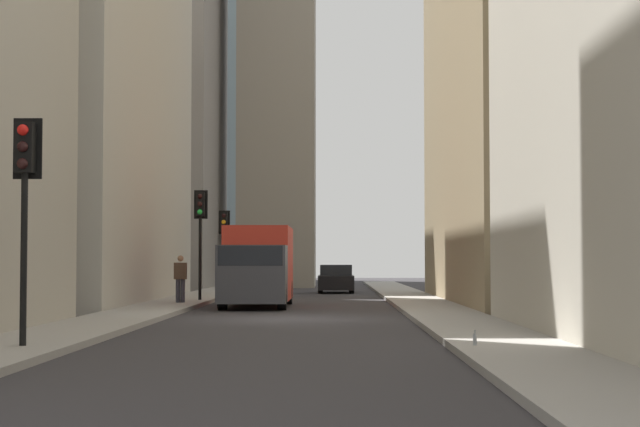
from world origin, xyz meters
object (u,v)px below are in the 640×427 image
object	(u,v)px
traffic_light_far_junction	(200,219)
discarded_bottle	(475,339)
sedan_black	(336,280)
pedestrian	(180,277)
traffic_light_foreground	(25,177)
traffic_light_midblock	(224,232)
delivery_truck	(257,266)

from	to	relation	value
traffic_light_far_junction	discarded_bottle	size ratio (longest dim) A/B	15.55
sedan_black	discarded_bottle	distance (m)	34.19
traffic_light_far_junction	pedestrian	distance (m)	3.28
sedan_black	discarded_bottle	world-z (taller)	sedan_black
traffic_light_foreground	traffic_light_far_junction	size ratio (longest dim) A/B	0.97
traffic_light_midblock	traffic_light_far_junction	xyz separation A→B (m)	(-8.54, 0.01, 0.28)
traffic_light_midblock	sedan_black	bearing A→B (deg)	-48.98
traffic_light_midblock	pedestrian	distance (m)	11.14
delivery_truck	traffic_light_far_junction	bearing A→B (deg)	38.40
delivery_truck	discarded_bottle	size ratio (longest dim) A/B	23.93
sedan_black	traffic_light_foreground	distance (m)	34.83
traffic_light_far_junction	delivery_truck	bearing A→B (deg)	-141.60
traffic_light_far_junction	pedestrian	bearing A→B (deg)	170.89
sedan_black	delivery_truck	bearing A→B (deg)	170.15
sedan_black	traffic_light_midblock	bearing A→B (deg)	131.02
sedan_black	traffic_light_far_junction	world-z (taller)	traffic_light_far_junction
traffic_light_foreground	traffic_light_far_junction	distance (m)	21.21
traffic_light_foreground	pedestrian	bearing A→B (deg)	-0.06
traffic_light_far_junction	sedan_black	bearing A→B (deg)	-21.77
sedan_black	traffic_light_far_junction	size ratio (longest dim) A/B	1.02
sedan_black	traffic_light_midblock	size ratio (longest dim) A/B	1.12
discarded_bottle	sedan_black	bearing A→B (deg)	4.01
traffic_light_foreground	traffic_light_far_junction	xyz separation A→B (m)	(21.21, -0.41, 0.09)
delivery_truck	traffic_light_foreground	bearing A→B (deg)	171.14
delivery_truck	sedan_black	xyz separation A→B (m)	(16.13, -2.80, -0.80)
traffic_light_midblock	pedestrian	world-z (taller)	traffic_light_midblock
delivery_truck	traffic_light_midblock	distance (m)	11.93
traffic_light_far_junction	pedestrian	xyz separation A→B (m)	(-2.43, 0.39, -2.17)
delivery_truck	traffic_light_foreground	world-z (taller)	traffic_light_foreground
traffic_light_foreground	pedestrian	xyz separation A→B (m)	(18.78, -0.02, -2.08)
sedan_black	traffic_light_foreground	xyz separation A→B (m)	(-34.28, 5.63, 2.47)
traffic_light_far_junction	discarded_bottle	bearing A→B (deg)	-160.10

